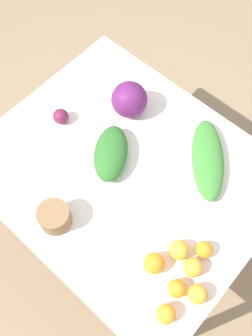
{
  "coord_description": "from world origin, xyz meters",
  "views": [
    {
      "loc": [
        -0.48,
        0.53,
        2.24
      ],
      "look_at": [
        0.0,
        0.0,
        0.79
      ],
      "focal_mm": 40.0,
      "sensor_mm": 36.0,
      "label": 1
    }
  ],
  "objects": [
    {
      "name": "cabbage_purple",
      "position": [
        0.2,
        -0.25,
        0.85
      ],
      "size": [
        0.17,
        0.17,
        0.17
      ],
      "primitive_type": "sphere",
      "color": "#601E5B",
      "rests_on": "dining_table"
    },
    {
      "name": "beet_root",
      "position": [
        0.4,
        0.01,
        0.81
      ],
      "size": [
        0.07,
        0.07,
        0.07
      ],
      "primitive_type": "sphere",
      "color": "maroon",
      "rests_on": "dining_table"
    },
    {
      "name": "dining_table",
      "position": [
        0.0,
        0.0,
        0.67
      ],
      "size": [
        1.24,
        1.03,
        0.77
      ],
      "color": "silver",
      "rests_on": "ground_plane"
    },
    {
      "name": "ground_plane",
      "position": [
        0.0,
        0.0,
        0.0
      ],
      "size": [
        8.0,
        8.0,
        0.0
      ],
      "primitive_type": "plane",
      "color": "#937A5B"
    },
    {
      "name": "paper_bag",
      "position": [
        0.06,
        0.36,
        0.82
      ],
      "size": [
        0.13,
        0.13,
        0.1
      ],
      "primitive_type": "cylinder",
      "color": "olive",
      "rests_on": "dining_table"
    },
    {
      "name": "greens_bunch_scallion",
      "position": [
        -0.24,
        -0.26,
        0.81
      ],
      "size": [
        0.36,
        0.39,
        0.07
      ],
      "primitive_type": "ellipsoid",
      "rotation": [
        0.0,
        0.0,
        2.26
      ],
      "color": "#3D8433",
      "rests_on": "dining_table"
    },
    {
      "name": "greens_bunch_dandelion",
      "position": [
        0.09,
        -0.0,
        0.82
      ],
      "size": [
        0.28,
        0.31,
        0.1
      ],
      "primitive_type": "ellipsoid",
      "rotation": [
        0.0,
        0.0,
        5.33
      ],
      "color": "#2D6B28",
      "rests_on": "dining_table"
    },
    {
      "name": "orange_1",
      "position": [
        -0.55,
        0.22,
        0.81
      ],
      "size": [
        0.07,
        0.07,
        0.07
      ],
      "primitive_type": "sphere",
      "color": "#F9A833",
      "rests_on": "dining_table"
    },
    {
      "name": "orange_6",
      "position": [
        -0.5,
        0.35,
        0.81
      ],
      "size": [
        0.07,
        0.07,
        0.07
      ],
      "primitive_type": "sphere",
      "color": "orange",
      "rests_on": "dining_table"
    },
    {
      "name": "orange_2",
      "position": [
        -0.36,
        0.24,
        0.81
      ],
      "size": [
        0.08,
        0.08,
        0.08
      ],
      "primitive_type": "sphere",
      "color": "orange",
      "rests_on": "dining_table"
    },
    {
      "name": "orange_0",
      "position": [
        -0.48,
        0.25,
        0.81
      ],
      "size": [
        0.07,
        0.07,
        0.07
      ],
      "primitive_type": "sphere",
      "color": "orange",
      "rests_on": "dining_table"
    },
    {
      "name": "orange_3",
      "position": [
        -0.48,
        0.15,
        0.81
      ],
      "size": [
        0.08,
        0.08,
        0.08
      ],
      "primitive_type": "sphere",
      "color": "#F9A833",
      "rests_on": "dining_table"
    },
    {
      "name": "orange_4",
      "position": [
        -0.47,
        0.07,
        0.8
      ],
      "size": [
        0.07,
        0.07,
        0.07
      ],
      "primitive_type": "sphere",
      "color": "orange",
      "rests_on": "dining_table"
    },
    {
      "name": "orange_5",
      "position": [
        -0.39,
        0.13,
        0.81
      ],
      "size": [
        0.08,
        0.08,
        0.08
      ],
      "primitive_type": "sphere",
      "color": "#F9A833",
      "rests_on": "dining_table"
    }
  ]
}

